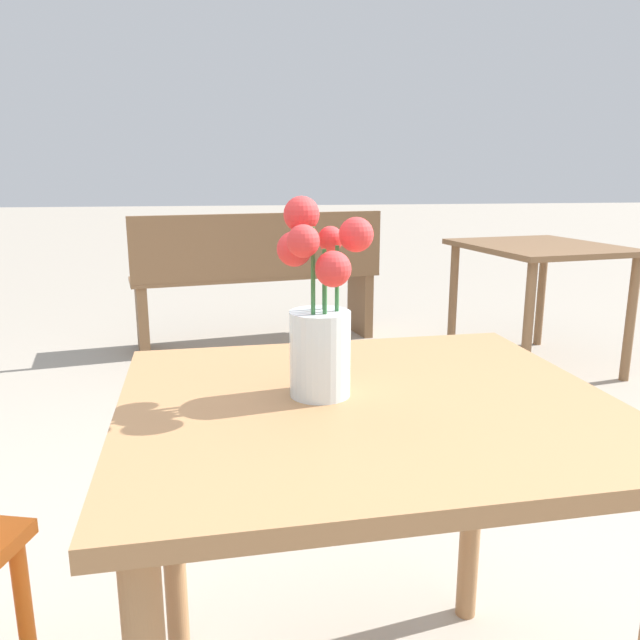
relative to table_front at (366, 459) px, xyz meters
The scene contains 4 objects.
table_front is the anchor object (origin of this frame).
flower_vase 0.26m from the table_front, 161.15° to the left, with size 0.16×0.15×0.34m.
bench_near 2.96m from the table_front, 90.93° to the left, with size 1.62×0.64×0.85m.
table_back 2.72m from the table_front, 56.80° to the left, with size 0.88×0.98×0.70m.
Camera 1 is at (-0.22, -0.98, 1.10)m, focal length 35.00 mm.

